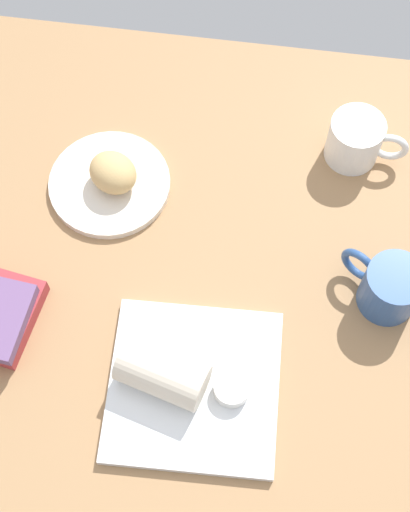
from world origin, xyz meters
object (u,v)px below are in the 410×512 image
object	(u,v)px
round_plate	(110,184)
second_mug	(389,287)
breakfast_wrap	(163,373)
coffee_mug	(357,140)
scone_pastry	(113,173)
square_plate	(194,386)
sauce_cup	(232,388)

from	to	relation	value
round_plate	second_mug	world-z (taller)	second_mug
breakfast_wrap	coffee_mug	xyz separation A→B (cm)	(-25.64, -44.59, -0.76)
scone_pastry	second_mug	distance (cm)	47.77
square_plate	sauce_cup	distance (cm)	5.99
round_plate	scone_pastry	bearing A→B (deg)	-176.13
scone_pastry	coffee_mug	distance (cm)	41.08
scone_pastry	breakfast_wrap	size ratio (longest dim) A/B	0.66
square_plate	second_mug	size ratio (longest dim) A/B	1.98
square_plate	second_mug	distance (cm)	33.21
round_plate	sauce_cup	size ratio (longest dim) A/B	3.82
breakfast_wrap	coffee_mug	bearing A→B (deg)	165.02
breakfast_wrap	sauce_cup	bearing A→B (deg)	103.40
breakfast_wrap	second_mug	xyz separation A→B (cm)	(-31.90, -18.28, -0.60)
square_plate	scone_pastry	bearing A→B (deg)	-60.99
round_plate	second_mug	bearing A→B (deg)	162.93
square_plate	coffee_mug	size ratio (longest dim) A/B	1.82
scone_pastry	second_mug	xyz separation A→B (cm)	(-45.57, 14.35, 0.20)
square_plate	breakfast_wrap	xyz separation A→B (cm)	(4.50, -0.12, 4.32)
sauce_cup	breakfast_wrap	xyz separation A→B (cm)	(10.12, -0.27, 2.26)
round_plate	second_mug	size ratio (longest dim) A/B	1.62
breakfast_wrap	second_mug	bearing A→B (deg)	134.72
sauce_cup	breakfast_wrap	bearing A→B (deg)	-1.51
breakfast_wrap	second_mug	world-z (taller)	second_mug
round_plate	square_plate	bearing A→B (deg)	120.32
sauce_cup	square_plate	bearing A→B (deg)	-1.51
sauce_cup	second_mug	bearing A→B (deg)	-139.60
sauce_cup	scone_pastry	bearing A→B (deg)	-54.14
coffee_mug	breakfast_wrap	bearing A→B (deg)	60.10
round_plate	square_plate	xyz separation A→B (cm)	(-19.12, 32.68, 0.10)
round_plate	scone_pastry	world-z (taller)	scone_pastry
second_mug	sauce_cup	bearing A→B (deg)	40.40
round_plate	square_plate	world-z (taller)	square_plate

